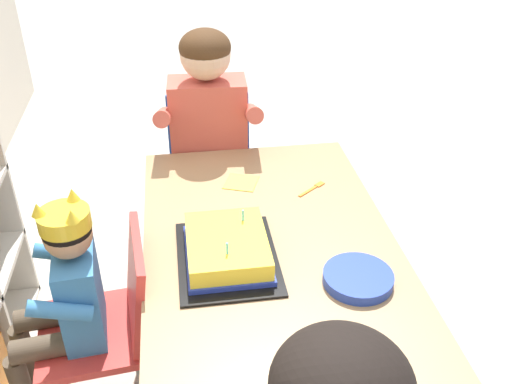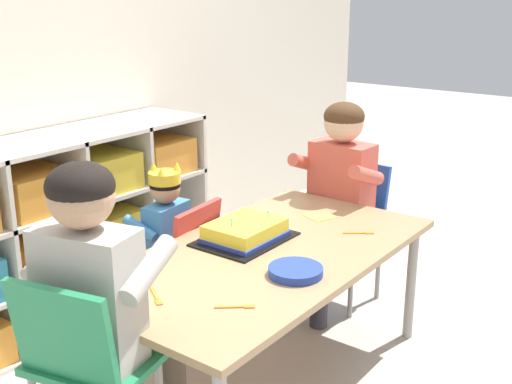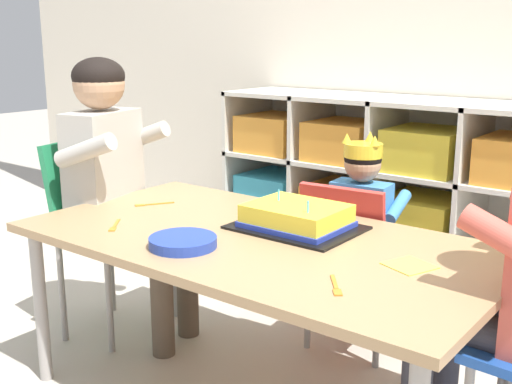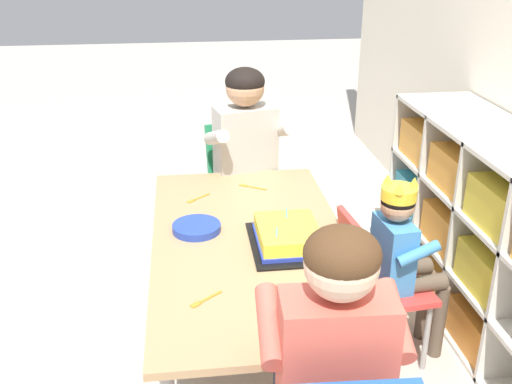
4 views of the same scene
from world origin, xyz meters
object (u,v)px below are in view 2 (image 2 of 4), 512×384
(classroom_chair_blue, at_px, (180,261))
(classroom_chair_adult_side, at_px, (83,363))
(activity_table, at_px, (265,263))
(paper_plate_stack, at_px, (296,271))
(birthday_cake_on_tray, at_px, (245,232))
(fork_beside_plate_stack, at_px, (156,297))
(fork_by_napkin, at_px, (361,233))
(guest_at_table_side, at_px, (335,185))
(adult_helper_seated, at_px, (103,287))
(child_with_crown, at_px, (159,230))
(classroom_chair_guest_side, at_px, (346,217))
(fork_near_cake_tray, at_px, (238,307))

(classroom_chair_blue, height_order, classroom_chair_adult_side, classroom_chair_adult_side)
(activity_table, bearing_deg, paper_plate_stack, -117.11)
(birthday_cake_on_tray, bearing_deg, fork_beside_plate_stack, -172.62)
(birthday_cake_on_tray, distance_m, fork_by_napkin, 0.48)
(guest_at_table_side, bearing_deg, fork_beside_plate_stack, -83.97)
(adult_helper_seated, distance_m, guest_at_table_side, 1.48)
(paper_plate_stack, height_order, fork_beside_plate_stack, paper_plate_stack)
(child_with_crown, distance_m, adult_helper_seated, 0.94)
(child_with_crown, height_order, adult_helper_seated, adult_helper_seated)
(fork_beside_plate_stack, bearing_deg, classroom_chair_guest_side, -54.68)
(adult_helper_seated, relative_size, classroom_chair_guest_side, 1.54)
(child_with_crown, distance_m, fork_by_napkin, 0.89)
(guest_at_table_side, relative_size, fork_by_napkin, 9.18)
(classroom_chair_guest_side, distance_m, fork_by_napkin, 0.59)
(classroom_chair_adult_side, distance_m, fork_by_napkin, 1.26)
(fork_near_cake_tray, bearing_deg, adult_helper_seated, 8.36)
(classroom_chair_blue, distance_m, adult_helper_seated, 0.93)
(activity_table, distance_m, classroom_chair_blue, 0.52)
(activity_table, xyz_separation_m, paper_plate_stack, (-0.11, -0.21, 0.06))
(classroom_chair_guest_side, height_order, fork_near_cake_tray, classroom_chair_guest_side)
(activity_table, distance_m, fork_near_cake_tray, 0.46)
(child_with_crown, xyz_separation_m, classroom_chair_adult_side, (-0.88, -0.56, -0.02))
(paper_plate_stack, distance_m, fork_near_cake_tray, 0.31)
(classroom_chair_blue, relative_size, fork_beside_plate_stack, 5.13)
(classroom_chair_guest_side, distance_m, paper_plate_stack, 1.04)
(activity_table, height_order, fork_by_napkin, fork_by_napkin)
(classroom_chair_adult_side, bearing_deg, child_with_crown, -70.83)
(guest_at_table_side, height_order, fork_beside_plate_stack, guest_at_table_side)
(fork_beside_plate_stack, bearing_deg, fork_near_cake_tray, -125.08)
(classroom_chair_adult_side, bearing_deg, guest_at_table_side, -100.43)
(activity_table, distance_m, classroom_chair_adult_side, 0.84)
(child_with_crown, xyz_separation_m, paper_plate_stack, (-0.14, -0.82, 0.08))
(paper_plate_stack, bearing_deg, fork_beside_plate_stack, 147.04)
(classroom_chair_adult_side, height_order, birthday_cake_on_tray, classroom_chair_adult_side)
(adult_helper_seated, bearing_deg, guest_at_table_side, -101.25)
(classroom_chair_blue, height_order, child_with_crown, child_with_crown)
(activity_table, bearing_deg, classroom_chair_adult_side, 176.33)
(paper_plate_stack, bearing_deg, fork_by_napkin, 0.90)
(classroom_chair_guest_side, bearing_deg, paper_plate_stack, -68.15)
(child_with_crown, relative_size, classroom_chair_guest_side, 1.17)
(classroom_chair_adult_side, height_order, fork_beside_plate_stack, classroom_chair_adult_side)
(adult_helper_seated, distance_m, classroom_chair_guest_side, 1.61)
(child_with_crown, height_order, guest_at_table_side, guest_at_table_side)
(activity_table, xyz_separation_m, guest_at_table_side, (0.75, 0.13, 0.11))
(adult_helper_seated, height_order, fork_near_cake_tray, adult_helper_seated)
(classroom_chair_adult_side, height_order, guest_at_table_side, guest_at_table_side)
(classroom_chair_adult_side, bearing_deg, adult_helper_seated, -90.00)
(classroom_chair_guest_side, relative_size, guest_at_table_side, 0.68)
(paper_plate_stack, bearing_deg, guest_at_table_side, 21.64)
(guest_at_table_side, distance_m, birthday_cake_on_tray, 0.70)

